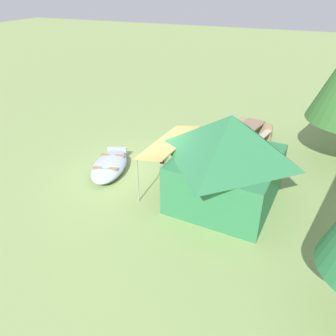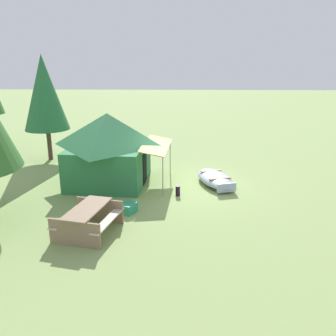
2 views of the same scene
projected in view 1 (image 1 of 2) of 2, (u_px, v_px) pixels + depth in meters
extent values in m
plane|color=#86A15A|center=(141.00, 176.00, 11.30)|extent=(80.00, 80.00, 0.00)
ellipsoid|color=#9EABC6|center=(109.00, 166.00, 11.50)|extent=(2.55, 1.71, 0.42)
ellipsoid|color=#373C45|center=(109.00, 165.00, 11.48)|extent=(2.34, 1.53, 0.15)
cube|color=olive|center=(105.00, 168.00, 11.01)|extent=(0.37, 0.85, 0.04)
cube|color=olive|center=(113.00, 155.00, 11.82)|extent=(0.37, 0.85, 0.04)
cube|color=#9EABC6|center=(117.00, 151.00, 12.42)|extent=(0.27, 0.70, 0.32)
cube|color=#2D7645|center=(226.00, 178.00, 9.78)|extent=(3.23, 2.96, 1.47)
pyramid|color=#2D7645|center=(230.00, 136.00, 9.12)|extent=(3.49, 3.20, 1.21)
cube|color=black|center=(183.00, 171.00, 10.39)|extent=(0.76, 0.09, 1.18)
cube|color=tan|center=(170.00, 141.00, 10.12)|extent=(2.79, 1.14, 0.20)
cylinder|color=gray|center=(138.00, 181.00, 9.71)|extent=(0.04, 0.04, 1.40)
cylinder|color=gray|center=(177.00, 147.00, 11.67)|extent=(0.04, 0.04, 1.40)
cube|color=#8A7156|center=(248.00, 126.00, 13.21)|extent=(1.86, 1.11, 0.04)
cube|color=beige|center=(234.00, 130.00, 13.65)|extent=(1.75, 0.64, 0.04)
cube|color=beige|center=(262.00, 137.00, 13.05)|extent=(1.75, 0.64, 0.04)
cube|color=#8A7156|center=(255.00, 129.00, 13.94)|extent=(0.38, 1.41, 0.70)
cube|color=#8A7156|center=(239.00, 142.00, 12.85)|extent=(0.38, 1.41, 0.70)
cube|color=#298E67|center=(215.00, 150.00, 12.71)|extent=(0.64, 0.59, 0.31)
cylinder|color=black|center=(162.00, 159.00, 12.03)|extent=(0.21, 0.21, 0.36)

